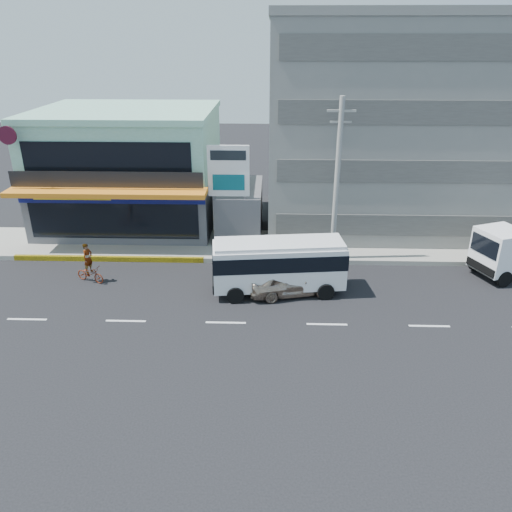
{
  "coord_description": "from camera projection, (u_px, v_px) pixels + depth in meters",
  "views": [
    {
      "loc": [
        2.17,
        -21.15,
        13.09
      ],
      "look_at": [
        1.4,
        3.24,
        2.2
      ],
      "focal_mm": 35.0,
      "sensor_mm": 36.0,
      "label": 1
    }
  ],
  "objects": [
    {
      "name": "utility_pole_near",
      "position": [
        337.0,
        182.0,
        29.18
      ],
      "size": [
        1.6,
        0.3,
        10.0
      ],
      "color": "#999993",
      "rests_on": "ground"
    },
    {
      "name": "billboard",
      "position": [
        229.0,
        177.0,
        31.1
      ],
      "size": [
        2.6,
        0.18,
        6.9
      ],
      "color": "gray",
      "rests_on": "ground"
    },
    {
      "name": "minibus",
      "position": [
        279.0,
        262.0,
        27.0
      ],
      "size": [
        7.34,
        3.15,
        2.98
      ],
      "color": "white",
      "rests_on": "ground"
    },
    {
      "name": "motorcycle_rider",
      "position": [
        90.0,
        269.0,
        28.51
      ],
      "size": [
        1.94,
        1.28,
        2.35
      ],
      "color": "#551C0C",
      "rests_on": "ground"
    },
    {
      "name": "concrete_building",
      "position": [
        383.0,
        128.0,
        35.25
      ],
      "size": [
        16.0,
        12.0,
        14.0
      ],
      "primitive_type": "cube",
      "color": "gray",
      "rests_on": "ground"
    },
    {
      "name": "ground",
      "position": [
        226.0,
        323.0,
        24.7
      ],
      "size": [
        120.0,
        120.0,
        0.0
      ],
      "primitive_type": "plane",
      "color": "black",
      "rests_on": "ground"
    },
    {
      "name": "gap_structure",
      "position": [
        240.0,
        211.0,
        34.94
      ],
      "size": [
        3.0,
        6.0,
        3.5
      ],
      "primitive_type": "cube",
      "color": "#4E4D53",
      "rests_on": "ground"
    },
    {
      "name": "sedan",
      "position": [
        291.0,
        280.0,
        27.15
      ],
      "size": [
        5.04,
        2.96,
        1.61
      ],
      "primitive_type": "imported",
      "rotation": [
        0.0,
        0.0,
        1.81
      ],
      "color": "tan",
      "rests_on": "ground"
    },
    {
      "name": "satellite_dish",
      "position": [
        239.0,
        190.0,
        33.28
      ],
      "size": [
        1.5,
        1.5,
        0.15
      ],
      "primitive_type": "cylinder",
      "color": "slate",
      "rests_on": "gap_structure"
    },
    {
      "name": "sidewalk",
      "position": [
        313.0,
        246.0,
        33.16
      ],
      "size": [
        70.0,
        5.0,
        0.3
      ],
      "primitive_type": "cube",
      "color": "gray",
      "rests_on": "ground"
    },
    {
      "name": "shop_building",
      "position": [
        131.0,
        171.0,
        36.03
      ],
      "size": [
        12.4,
        11.7,
        8.0
      ],
      "color": "#4E4D53",
      "rests_on": "ground"
    }
  ]
}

